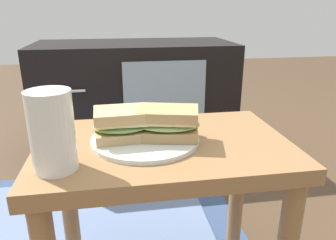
{
  "coord_description": "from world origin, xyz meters",
  "views": [
    {
      "loc": [
        -0.1,
        -0.66,
        0.74
      ],
      "look_at": [
        0.01,
        0.0,
        0.51
      ],
      "focal_mm": 34.43,
      "sensor_mm": 36.0,
      "label": 1
    }
  ],
  "objects_px": {
    "tv_cabinet": "(135,100)",
    "sandwich_back": "(167,122)",
    "plate": "(145,139)",
    "beer_glass": "(52,132)",
    "sandwich_front": "(122,124)"
  },
  "relations": [
    {
      "from": "plate",
      "to": "beer_glass",
      "type": "xyz_separation_m",
      "value": [
        -0.18,
        -0.1,
        0.07
      ]
    },
    {
      "from": "tv_cabinet",
      "to": "beer_glass",
      "type": "xyz_separation_m",
      "value": [
        -0.21,
        -1.04,
        0.24
      ]
    },
    {
      "from": "tv_cabinet",
      "to": "sandwich_back",
      "type": "distance_m",
      "value": 0.97
    },
    {
      "from": "sandwich_back",
      "to": "beer_glass",
      "type": "distance_m",
      "value": 0.25
    },
    {
      "from": "sandwich_front",
      "to": "beer_glass",
      "type": "height_order",
      "value": "beer_glass"
    },
    {
      "from": "plate",
      "to": "tv_cabinet",
      "type": "bearing_deg",
      "value": 87.79
    },
    {
      "from": "tv_cabinet",
      "to": "beer_glass",
      "type": "height_order",
      "value": "beer_glass"
    },
    {
      "from": "plate",
      "to": "beer_glass",
      "type": "relative_size",
      "value": 1.61
    },
    {
      "from": "plate",
      "to": "sandwich_front",
      "type": "xyz_separation_m",
      "value": [
        -0.05,
        0.0,
        0.04
      ]
    },
    {
      "from": "tv_cabinet",
      "to": "plate",
      "type": "bearing_deg",
      "value": -92.21
    },
    {
      "from": "sandwich_back",
      "to": "sandwich_front",
      "type": "bearing_deg",
      "value": 176.15
    },
    {
      "from": "tv_cabinet",
      "to": "sandwich_back",
      "type": "xyz_separation_m",
      "value": [
        0.01,
        -0.94,
        0.21
      ]
    },
    {
      "from": "sandwich_front",
      "to": "tv_cabinet",
      "type": "bearing_deg",
      "value": 84.77
    },
    {
      "from": "tv_cabinet",
      "to": "beer_glass",
      "type": "bearing_deg",
      "value": -101.46
    },
    {
      "from": "tv_cabinet",
      "to": "sandwich_back",
      "type": "height_order",
      "value": "tv_cabinet"
    }
  ]
}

